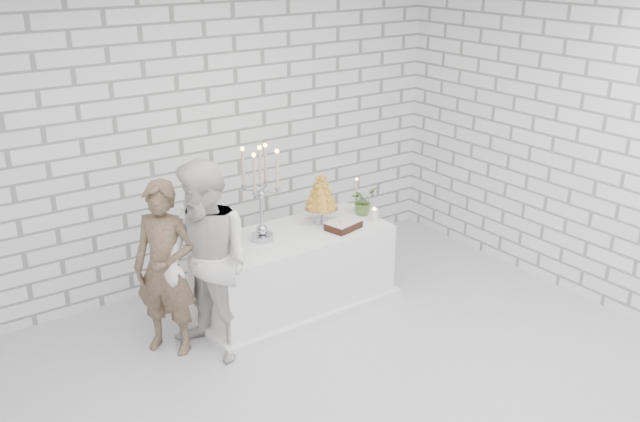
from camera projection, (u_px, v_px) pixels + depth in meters
The scene contains 12 objects.
ground at pixel (335, 402), 5.32m from camera, with size 6.00×5.00×0.01m, color silver.
wall_back at pixel (181, 140), 6.69m from camera, with size 6.00×0.01×3.00m, color white.
wall_right at pixel (601, 148), 6.40m from camera, with size 0.01×5.00×3.00m, color white.
cake_table at pixel (294, 270), 6.60m from camera, with size 1.80×0.80×0.75m, color white.
groom at pixel (165, 269), 5.77m from camera, with size 0.55×0.36×1.51m, color #4E3C2B.
bride at pixel (207, 263), 5.65m from camera, with size 0.82×0.64×1.69m, color white.
candelabra at pixel (261, 194), 6.17m from camera, with size 0.36×0.36×0.88m, color #A7A6B1, non-canonical shape.
croquembouche at pixel (321, 198), 6.62m from camera, with size 0.32×0.32×0.50m, color #AA6F1E, non-canonical shape.
chocolate_cake at pixel (343, 225), 6.56m from camera, with size 0.31×0.22×0.08m, color black.
pillar_candle at pixel (374, 215), 6.73m from camera, with size 0.08×0.08×0.12m, color white.
extra_taper at pixel (357, 195), 6.96m from camera, with size 0.06×0.06×0.32m, color #BCAC8E.
flowers at pixel (363, 201), 6.88m from camera, with size 0.25×0.22×0.28m, color #346A2B.
Camera 1 is at (-2.67, -3.56, 3.27)m, focal length 39.43 mm.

